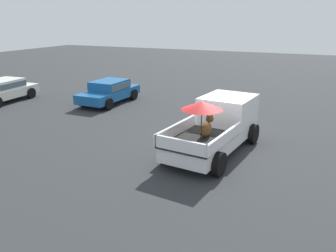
% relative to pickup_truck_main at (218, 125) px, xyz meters
% --- Properties ---
extents(ground_plane, '(80.00, 80.00, 0.00)m').
position_rel_pickup_truck_main_xyz_m(ground_plane, '(-0.42, 0.05, -0.98)').
color(ground_plane, '#2D3033').
extents(pickup_truck_main, '(5.23, 2.73, 2.21)m').
position_rel_pickup_truck_main_xyz_m(pickup_truck_main, '(0.00, 0.00, 0.00)').
color(pickup_truck_main, black).
rests_on(pickup_truck_main, ground).
extents(parked_sedan_near, '(4.41, 2.20, 1.33)m').
position_rel_pickup_truck_main_xyz_m(parked_sedan_near, '(2.31, 13.96, -0.24)').
color(parked_sedan_near, black).
rests_on(parked_sedan_near, ground).
extents(parked_sedan_far, '(4.32, 2.02, 1.33)m').
position_rel_pickup_truck_main_xyz_m(parked_sedan_far, '(4.67, 7.99, -0.24)').
color(parked_sedan_far, black).
rests_on(parked_sedan_far, ground).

